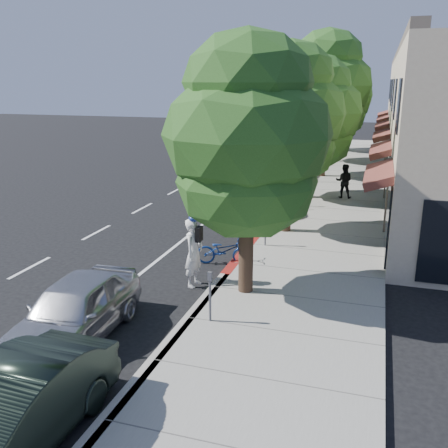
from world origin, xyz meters
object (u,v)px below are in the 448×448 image
at_px(dark_sedan, 265,167).
at_px(silver_suv, 261,192).
at_px(dark_suv_far, 299,146).
at_px(street_tree_5, 342,101).
at_px(street_tree_0, 247,139).
at_px(near_car_b, 8,415).
at_px(cyclist, 194,253).
at_px(street_tree_1, 289,116).
at_px(street_tree_2, 311,114).
at_px(street_tree_4, 335,97).
at_px(near_car_a, 74,310).
at_px(street_tree_3, 326,88).
at_px(pedestrian, 344,181).
at_px(white_pickup, 282,165).
at_px(bicycle, 224,250).

bearing_deg(dark_sedan, silver_suv, -77.07).
bearing_deg(dark_suv_far, street_tree_5, 60.82).
bearing_deg(street_tree_0, dark_sedan, 100.93).
height_order(silver_suv, near_car_b, silver_suv).
xyz_separation_m(street_tree_0, cyclist, (-1.60, 0.25, -3.31)).
distance_m(street_tree_1, cyclist, 6.91).
xyz_separation_m(street_tree_0, street_tree_1, (-0.00, 6.00, 0.17)).
relative_size(street_tree_2, street_tree_4, 0.91).
bearing_deg(street_tree_4, near_car_a, -96.43).
distance_m(street_tree_3, dark_suv_far, 9.31).
distance_m(street_tree_2, street_tree_4, 12.01).
xyz_separation_m(street_tree_0, near_car_b, (-1.97, -7.00, -3.59)).
relative_size(street_tree_2, pedestrian, 4.20).
xyz_separation_m(street_tree_0, street_tree_2, (-0.00, 12.00, -0.10)).
relative_size(street_tree_1, street_tree_2, 1.02).
xyz_separation_m(street_tree_5, dark_suv_far, (-2.67, -4.24, -3.21)).
distance_m(white_pickup, near_car_a, 20.52).
xyz_separation_m(street_tree_3, dark_suv_far, (-2.67, 7.76, -4.39)).
bearing_deg(pedestrian, street_tree_2, 10.95).
xyz_separation_m(near_car_b, pedestrian, (3.67, 19.35, 0.27)).
bearing_deg(near_car_b, dark_sedan, 93.56).
distance_m(street_tree_3, near_car_a, 22.20).
bearing_deg(dark_sedan, near_car_b, -85.51).
height_order(street_tree_4, dark_sedan, street_tree_4).
height_order(street_tree_2, pedestrian, street_tree_2).
height_order(street_tree_3, dark_sedan, street_tree_3).
xyz_separation_m(cyclist, near_car_b, (-0.37, -7.25, -0.29)).
xyz_separation_m(street_tree_3, cyclist, (-1.60, -17.75, -4.31)).
xyz_separation_m(white_pickup, dark_suv_far, (-0.38, 8.76, 0.09)).
bearing_deg(street_tree_1, cyclist, -105.55).
relative_size(street_tree_0, street_tree_3, 0.81).
xyz_separation_m(street_tree_1, near_car_b, (-1.97, -13.00, -3.76)).
distance_m(white_pickup, pedestrian, 6.13).
distance_m(street_tree_4, dark_suv_far, 4.90).
bearing_deg(near_car_a, bicycle, 70.24).
xyz_separation_m(street_tree_0, near_car_a, (-3.10, -3.50, -3.58)).
distance_m(street_tree_1, dark_suv_far, 20.25).
relative_size(street_tree_3, white_pickup, 1.50).
height_order(dark_sedan, white_pickup, white_pickup).
bearing_deg(silver_suv, pedestrian, 31.44).
bearing_deg(street_tree_2, near_car_b, -95.93).
distance_m(near_car_a, near_car_b, 3.68).
bearing_deg(pedestrian, silver_suv, 37.33).
height_order(dark_sedan, dark_suv_far, dark_suv_far).
bearing_deg(dark_suv_far, street_tree_3, -68.06).
bearing_deg(dark_sedan, street_tree_5, 79.16).
bearing_deg(street_tree_4, near_car_b, -93.64).
bearing_deg(pedestrian, near_car_b, 78.62).
xyz_separation_m(cyclist, white_pickup, (-0.69, 16.75, -0.16)).
bearing_deg(street_tree_0, cyclist, 171.18).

